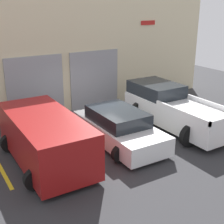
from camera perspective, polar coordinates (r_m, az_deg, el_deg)
name	(u,v)px	position (r m, az deg, el deg)	size (l,w,h in m)	color
ground_plane	(101,131)	(13.10, -2.03, -3.42)	(28.00, 28.00, 0.00)	#2D2D30
shophouse_building	(66,57)	(15.24, -8.32, 9.90)	(16.56, 0.68, 5.28)	beige
pickup_truck	(173,108)	(13.55, 11.02, 0.65)	(2.44, 5.17, 1.68)	white
sedan_white	(118,128)	(11.78, 1.19, -2.89)	(2.18, 4.27, 1.30)	white
sedan_side	(45,138)	(10.52, -12.15, -4.60)	(2.35, 4.56, 1.63)	maroon
parking_stripe_far_left	(3,173)	(10.59, -19.26, -10.46)	(0.12, 2.20, 0.01)	gold
parking_stripe_left	(85,151)	(11.38, -4.95, -7.20)	(0.12, 2.20, 0.01)	gold
parking_stripe_centre	(149,135)	(12.77, 6.72, -4.16)	(0.12, 2.20, 0.01)	gold
parking_stripe_right	(200,121)	(14.61, 15.71, -1.68)	(0.12, 2.20, 0.01)	gold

